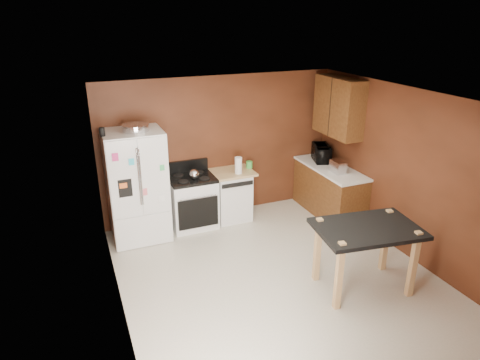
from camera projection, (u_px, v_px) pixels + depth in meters
floor at (276, 275)px, 6.05m from camera, size 4.50×4.50×0.00m
ceiling at (282, 99)px, 5.13m from camera, size 4.50×4.50×0.00m
wall_back at (220, 147)px, 7.53m from camera, size 4.20×0.00×4.20m
wall_front at (399, 292)px, 3.66m from camera, size 4.20×0.00×4.20m
wall_left at (114, 223)px, 4.85m from camera, size 0.00×4.50×4.50m
wall_right at (405, 173)px, 6.33m from camera, size 0.00×4.50×4.50m
roasting_pan at (136, 128)px, 6.44m from camera, size 0.41×0.41×0.10m
pen_cup at (102, 132)px, 6.16m from camera, size 0.08×0.08×0.13m
kettle at (194, 174)px, 7.03m from camera, size 0.17×0.17×0.17m
paper_towel at (238, 165)px, 7.29m from camera, size 0.16×0.16×0.29m
green_canister at (249, 165)px, 7.57m from camera, size 0.14×0.14×0.12m
toaster at (338, 167)px, 7.32m from camera, size 0.18×0.29×0.21m
microwave at (321, 154)px, 7.88m from camera, size 0.48×0.58×0.28m
refrigerator at (137, 186)px, 6.77m from camera, size 0.90×0.80×1.80m
gas_range at (192, 201)px, 7.31m from camera, size 0.76×0.68×1.10m
dishwasher at (231, 194)px, 7.59m from camera, size 0.78×0.63×0.89m
right_cabinets at (332, 166)px, 7.64m from camera, size 0.63×1.58×2.45m
island at (366, 236)px, 5.52m from camera, size 1.42×1.05×0.94m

